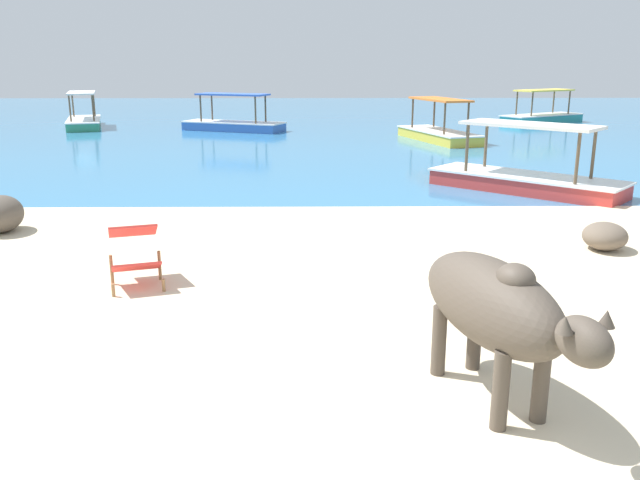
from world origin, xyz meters
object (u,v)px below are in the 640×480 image
Objects in this scene: deck_chair_far at (135,250)px; boat_teal at (542,115)px; boat_red at (526,177)px; boat_blue at (233,123)px; cow at (495,306)px; boat_green at (84,120)px; boat_yellow at (438,132)px.

deck_chair_far is 0.24× the size of boat_teal.
boat_red reaches higher than deck_chair_far.
boat_blue is (-0.81, 16.60, -0.13)m from deck_chair_far.
boat_teal is at bearing 112.27° from boat_red.
cow is 23.65m from boat_teal.
boat_teal is (11.19, 19.63, -0.13)m from deck_chair_far.
cow is at bearing -67.08° from boat_red.
boat_teal is at bearing 142.72° from cow.
cow is 0.52× the size of boat_green.
boat_green is at bearing -172.22° from cow.
boat_red is (6.86, -11.20, 0.00)m from boat_blue.
boat_teal reaches higher than deck_chair_far.
cow is 0.53× the size of boat_teal.
cow is 19.67m from boat_blue.
boat_yellow is at bearing -125.83° from boat_green.
deck_chair_far is at bearing -146.72° from cow.
deck_chair_far is 0.23× the size of boat_blue.
boat_green is 1.00× the size of boat_yellow.
boat_blue is (-6.70, 3.06, 0.00)m from boat_yellow.
boat_yellow is 7.37m from boat_blue.
boat_teal is (5.30, 6.10, 0.00)m from boat_yellow.
boat_green reaches higher than cow.
boat_blue is 12.37m from boat_teal.
boat_yellow is 8.13m from boat_red.
cow is 22.70m from boat_green.
boat_green is at bearing 154.95° from boat_teal.
deck_chair_far is 0.25× the size of boat_red.
boat_yellow is at bearing 153.08° from cow.
boat_blue and boat_teal have the same top height.
boat_yellow and boat_blue have the same top height.
boat_green is 1.00× the size of boat_blue.
boat_red is at bearing -15.80° from boat_yellow.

